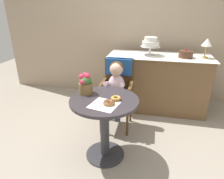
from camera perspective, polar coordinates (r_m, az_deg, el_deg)
The scene contains 13 objects.
ground_plane at distance 2.46m, azimuth -1.97°, elevation -18.05°, with size 8.00×8.00×0.00m, color gray.
back_wall at distance 3.68m, azimuth 5.09°, elevation 18.81°, with size 4.80×0.10×2.70m, color tan.
cafe_table at distance 2.16m, azimuth -2.16°, elevation -7.82°, with size 0.72×0.72×0.72m.
wicker_chair at distance 2.72m, azimuth 1.73°, elevation 2.00°, with size 0.42×0.45×0.95m.
seated_child at distance 2.56m, azimuth 1.10°, elevation 1.58°, with size 0.27×0.32×0.73m.
paper_napkin at distance 1.94m, azimuth -2.23°, elevation -4.39°, with size 0.26×0.25×0.00m, color white.
donut_front at distance 2.02m, azimuth 1.09°, elevation -2.60°, with size 0.11×0.11×0.04m.
donut_mid at distance 1.94m, azimuth -0.89°, elevation -3.75°, with size 0.12×0.12×0.04m.
flower_vase at distance 2.17m, azimuth -7.62°, elevation 1.74°, with size 0.16×0.16×0.23m.
display_counter at distance 3.31m, azimuth 12.79°, elevation 1.88°, with size 1.56×0.62×0.90m.
tiered_cake_stand at distance 3.14m, azimuth 10.95°, elevation 12.86°, with size 0.30×0.30×0.27m.
round_layer_cake at distance 3.15m, azimuth 20.32°, elevation 9.44°, with size 0.20×0.20×0.12m.
table_lamp at distance 3.20m, azimuth 25.50°, elevation 11.90°, with size 0.15×0.15×0.28m.
Camera 1 is at (0.47, -1.79, 1.62)m, focal length 32.02 mm.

